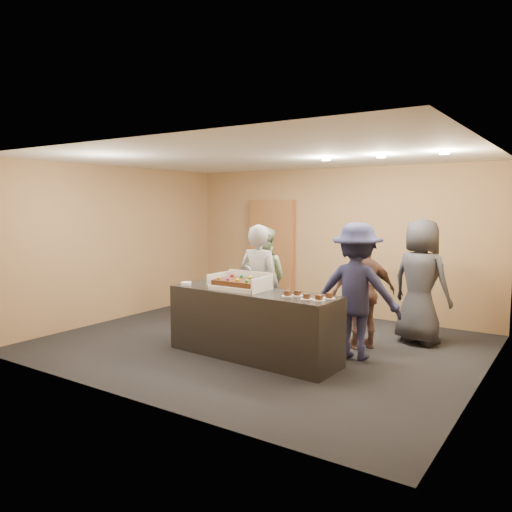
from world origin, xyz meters
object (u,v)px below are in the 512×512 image
(cake_box, at_px, (241,285))
(person_brown_extra, at_px, (364,293))
(serving_counter, at_px, (253,324))
(person_navy_man, at_px, (356,291))
(person_dark_suit, at_px, (421,282))
(plate_stack, at_px, (186,283))
(sheet_cake, at_px, (240,282))
(storage_cabinet, at_px, (272,253))
(person_server_grey, at_px, (259,286))
(person_sage_man, at_px, (262,280))

(cake_box, xyz_separation_m, person_brown_extra, (1.27, 1.21, -0.15))
(serving_counter, distance_m, person_navy_man, 1.44)
(person_navy_man, relative_size, person_brown_extra, 1.13)
(serving_counter, height_order, person_dark_suit, person_dark_suit)
(plate_stack, bearing_deg, cake_box, 8.94)
(sheet_cake, bearing_deg, person_dark_suit, 46.07)
(storage_cabinet, height_order, cake_box, storage_cabinet)
(person_navy_man, bearing_deg, sheet_cake, 21.29)
(plate_stack, bearing_deg, sheet_cake, 7.16)
(plate_stack, distance_m, person_server_grey, 1.04)
(plate_stack, distance_m, person_sage_man, 1.35)
(person_brown_extra, height_order, person_dark_suit, person_dark_suit)
(plate_stack, xyz_separation_m, person_dark_suit, (2.73, 2.04, -0.00))
(serving_counter, distance_m, plate_stack, 1.17)
(storage_cabinet, xyz_separation_m, person_brown_extra, (2.63, -1.76, -0.26))
(person_navy_man, bearing_deg, plate_stack, 13.65)
(serving_counter, height_order, person_brown_extra, person_brown_extra)
(person_sage_man, distance_m, person_navy_man, 1.81)
(person_navy_man, height_order, person_dark_suit, person_dark_suit)
(person_navy_man, xyz_separation_m, person_dark_suit, (0.50, 1.20, 0.02))
(serving_counter, height_order, sheet_cake, sheet_cake)
(sheet_cake, bearing_deg, person_sage_man, 108.91)
(plate_stack, bearing_deg, storage_cabinet, 99.09)
(storage_cabinet, height_order, person_navy_man, storage_cabinet)
(person_brown_extra, distance_m, person_dark_suit, 0.93)
(cake_box, relative_size, person_dark_suit, 0.40)
(person_sage_man, xyz_separation_m, person_brown_extra, (1.67, 0.08, -0.04))
(cake_box, bearing_deg, sheet_cake, -91.00)
(person_sage_man, relative_size, person_brown_extra, 1.05)
(plate_stack, xyz_separation_m, person_sage_man, (0.46, 1.27, -0.08))
(person_navy_man, relative_size, person_dark_suit, 0.98)
(person_sage_man, bearing_deg, sheet_cake, 98.19)
(storage_cabinet, relative_size, sheet_cake, 3.34)
(person_sage_man, height_order, person_dark_suit, person_dark_suit)
(serving_counter, xyz_separation_m, person_brown_extra, (1.06, 1.24, 0.35))
(storage_cabinet, height_order, person_server_grey, storage_cabinet)
(person_server_grey, distance_m, person_navy_man, 1.37)
(storage_cabinet, xyz_separation_m, person_sage_man, (0.96, -1.84, -0.22))
(cake_box, bearing_deg, storage_cabinet, 114.59)
(serving_counter, distance_m, person_sage_man, 1.37)
(storage_cabinet, height_order, plate_stack, storage_cabinet)
(plate_stack, xyz_separation_m, person_brown_extra, (2.13, 1.34, -0.12))
(sheet_cake, height_order, person_brown_extra, person_brown_extra)
(serving_counter, relative_size, plate_stack, 16.07)
(person_dark_suit, bearing_deg, person_sage_man, 34.79)
(person_server_grey, relative_size, person_brown_extra, 1.10)
(storage_cabinet, relative_size, person_navy_man, 1.18)
(person_brown_extra, bearing_deg, sheet_cake, -1.11)
(plate_stack, bearing_deg, person_sage_man, 69.90)
(sheet_cake, distance_m, person_server_grey, 0.47)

